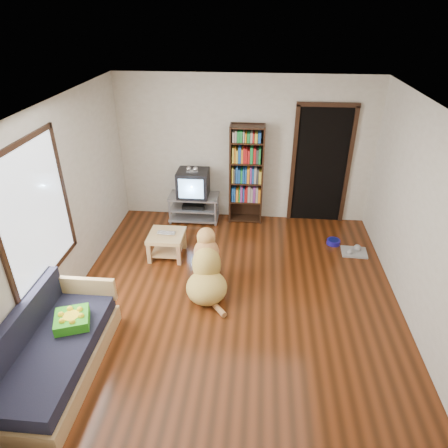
# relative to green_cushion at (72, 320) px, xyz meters

# --- Properties ---
(ground) EXTENTS (5.00, 5.00, 0.00)m
(ground) POSITION_rel_green_cushion_xyz_m (1.75, 1.08, -0.48)
(ground) COLOR #59260F
(ground) RESTS_ON ground
(ceiling) EXTENTS (5.00, 5.00, 0.00)m
(ceiling) POSITION_rel_green_cushion_xyz_m (1.75, 1.08, 2.12)
(ceiling) COLOR white
(ceiling) RESTS_ON ground
(wall_back) EXTENTS (4.50, 0.00, 4.50)m
(wall_back) POSITION_rel_green_cushion_xyz_m (1.75, 3.58, 0.82)
(wall_back) COLOR beige
(wall_back) RESTS_ON ground
(wall_front) EXTENTS (4.50, 0.00, 4.50)m
(wall_front) POSITION_rel_green_cushion_xyz_m (1.75, -1.42, 0.82)
(wall_front) COLOR beige
(wall_front) RESTS_ON ground
(wall_left) EXTENTS (0.00, 5.00, 5.00)m
(wall_left) POSITION_rel_green_cushion_xyz_m (-0.50, 1.08, 0.82)
(wall_left) COLOR beige
(wall_left) RESTS_ON ground
(wall_right) EXTENTS (0.00, 5.00, 5.00)m
(wall_right) POSITION_rel_green_cushion_xyz_m (4.00, 1.08, 0.82)
(wall_right) COLOR beige
(wall_right) RESTS_ON ground
(green_cushion) EXTENTS (0.47, 0.47, 0.12)m
(green_cushion) POSITION_rel_green_cushion_xyz_m (0.00, 0.00, 0.00)
(green_cushion) COLOR green
(green_cushion) RESTS_ON sofa
(laptop) EXTENTS (0.29, 0.20, 0.02)m
(laptop) POSITION_rel_green_cushion_xyz_m (0.61, 2.06, -0.07)
(laptop) COLOR silver
(laptop) RESTS_ON coffee_table
(dog_bowl) EXTENTS (0.22, 0.22, 0.08)m
(dog_bowl) POSITION_rel_green_cushion_xyz_m (3.33, 2.68, -0.44)
(dog_bowl) COLOR navy
(dog_bowl) RESTS_ON ground
(grey_rag) EXTENTS (0.42, 0.34, 0.03)m
(grey_rag) POSITION_rel_green_cushion_xyz_m (3.63, 2.43, -0.47)
(grey_rag) COLOR gray
(grey_rag) RESTS_ON ground
(window) EXTENTS (0.03, 1.46, 1.70)m
(window) POSITION_rel_green_cushion_xyz_m (-0.48, 0.58, 1.02)
(window) COLOR white
(window) RESTS_ON wall_left
(doorway) EXTENTS (1.03, 0.05, 2.19)m
(doorway) POSITION_rel_green_cushion_xyz_m (3.10, 3.56, 0.64)
(doorway) COLOR black
(doorway) RESTS_ON wall_back
(tv_stand) EXTENTS (0.90, 0.45, 0.50)m
(tv_stand) POSITION_rel_green_cushion_xyz_m (0.85, 3.33, -0.21)
(tv_stand) COLOR #99999E
(tv_stand) RESTS_ON ground
(crt_tv) EXTENTS (0.55, 0.52, 0.58)m
(crt_tv) POSITION_rel_green_cushion_xyz_m (0.85, 3.35, 0.26)
(crt_tv) COLOR black
(crt_tv) RESTS_ON tv_stand
(bookshelf) EXTENTS (0.60, 0.30, 1.80)m
(bookshelf) POSITION_rel_green_cushion_xyz_m (1.80, 3.42, 0.52)
(bookshelf) COLOR black
(bookshelf) RESTS_ON ground
(sofa) EXTENTS (0.80, 1.80, 0.80)m
(sofa) POSITION_rel_green_cushion_xyz_m (-0.12, -0.30, -0.22)
(sofa) COLOR tan
(sofa) RESTS_ON ground
(coffee_table) EXTENTS (0.55, 0.55, 0.40)m
(coffee_table) POSITION_rel_green_cushion_xyz_m (0.61, 2.09, -0.20)
(coffee_table) COLOR tan
(coffee_table) RESTS_ON ground
(dog) EXTENTS (0.63, 1.07, 0.91)m
(dog) POSITION_rel_green_cushion_xyz_m (1.36, 1.25, -0.15)
(dog) COLOR gold
(dog) RESTS_ON ground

